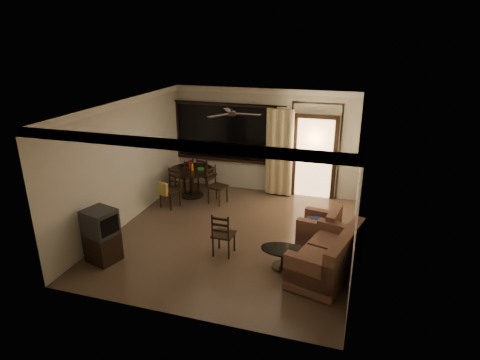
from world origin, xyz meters
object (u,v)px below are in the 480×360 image
(tv_cabinet, at_px, (102,235))
(armchair, at_px, (321,229))
(side_chair, at_px, (223,242))
(dining_table, at_px, (192,175))
(dining_chair_north, at_px, (207,181))
(sofa, at_px, (329,258))
(dining_chair_east, at_px, (217,192))
(coffee_table, at_px, (283,255))
(dining_chair_west, at_px, (185,182))
(dining_chair_south, at_px, (170,195))

(tv_cabinet, bearing_deg, armchair, 41.33)
(side_chair, bearing_deg, dining_table, -54.24)
(dining_chair_north, distance_m, sofa, 4.85)
(dining_chair_north, height_order, sofa, dining_chair_north)
(dining_chair_east, distance_m, sofa, 3.94)
(dining_table, xyz_separation_m, side_chair, (1.79, -2.61, -0.32))
(dining_table, height_order, coffee_table, dining_table)
(armchair, relative_size, side_chair, 0.96)
(dining_chair_west, relative_size, dining_chair_north, 1.00)
(sofa, xyz_separation_m, coffee_table, (-0.82, 0.04, -0.10))
(dining_chair_south, distance_m, side_chair, 2.71)
(dining_chair_east, height_order, sofa, dining_chair_east)
(side_chair, bearing_deg, coffee_table, 175.78)
(coffee_table, bearing_deg, dining_chair_west, 138.36)
(dining_table, distance_m, tv_cabinet, 3.51)
(dining_chair_west, bearing_deg, tv_cabinet, 16.41)
(dining_chair_east, bearing_deg, coffee_table, -121.78)
(dining_chair_south, bearing_deg, dining_table, 89.89)
(dining_table, distance_m, dining_chair_south, 0.90)
(side_chair, bearing_deg, armchair, -149.13)
(dining_chair_north, relative_size, armchair, 1.09)
(coffee_table, xyz_separation_m, side_chair, (-1.22, 0.12, 0.02))
(dining_table, distance_m, dining_chair_east, 0.89)
(dining_chair_east, bearing_deg, dining_chair_west, 83.49)
(tv_cabinet, bearing_deg, dining_chair_west, 105.25)
(dining_chair_north, xyz_separation_m, sofa, (3.61, -3.25, 0.07))
(dining_chair_west, distance_m, side_chair, 3.54)
(tv_cabinet, distance_m, armchair, 4.34)
(sofa, distance_m, armchair, 1.20)
(dining_chair_west, distance_m, dining_chair_north, 0.59)
(dining_chair_south, height_order, side_chair, dining_chair_south)
(coffee_table, bearing_deg, tv_cabinet, -167.05)
(dining_table, height_order, sofa, dining_table)
(tv_cabinet, bearing_deg, side_chair, 38.01)
(dining_chair_south, height_order, tv_cabinet, tv_cabinet)
(dining_chair_east, height_order, armchair, dining_chair_east)
(dining_chair_south, xyz_separation_m, tv_cabinet, (-0.08, -2.67, 0.22))
(dining_chair_west, xyz_separation_m, dining_chair_south, (0.07, -1.06, 0.02))
(coffee_table, height_order, side_chair, side_chair)
(sofa, bearing_deg, dining_chair_east, 155.38)
(dining_chair_west, xyz_separation_m, dining_chair_east, (1.12, -0.48, 0.00))
(dining_chair_west, xyz_separation_m, armchair, (3.89, -1.83, 0.04))
(dining_chair_west, xyz_separation_m, side_chair, (2.11, -2.84, -0.01))
(dining_chair_east, bearing_deg, dining_table, 89.92)
(dining_chair_east, bearing_deg, dining_chair_south, 135.70)
(dining_chair_east, distance_m, dining_chair_south, 1.20)
(dining_table, relative_size, dining_chair_west, 1.26)
(dining_chair_west, height_order, dining_chair_east, same)
(dining_chair_east, bearing_deg, tv_cabinet, 177.39)
(dining_chair_north, height_order, side_chair, dining_chair_north)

